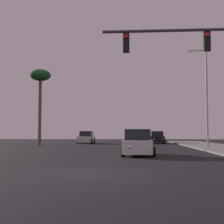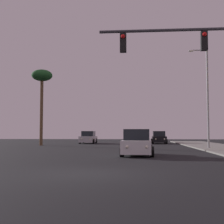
# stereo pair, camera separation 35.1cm
# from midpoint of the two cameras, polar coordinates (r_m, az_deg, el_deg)

# --- Properties ---
(ground_plane) EXTENTS (120.00, 120.00, 0.00)m
(ground_plane) POSITION_cam_midpoint_polar(r_m,az_deg,el_deg) (11.33, -3.51, -11.17)
(ground_plane) COLOR black
(car_black) EXTENTS (2.04, 4.32, 1.68)m
(car_black) POSITION_cam_midpoint_polar(r_m,az_deg,el_deg) (43.18, 8.81, -4.69)
(car_black) COLOR black
(car_black) RESTS_ON ground
(car_red) EXTENTS (2.04, 4.31, 1.68)m
(car_red) POSITION_cam_midpoint_polar(r_m,az_deg,el_deg) (42.89, 4.73, -4.73)
(car_red) COLOR maroon
(car_red) RESTS_ON ground
(car_white) EXTENTS (2.04, 4.34, 1.68)m
(car_white) POSITION_cam_midpoint_polar(r_m,az_deg,el_deg) (20.22, 5.07, -5.76)
(car_white) COLOR silver
(car_white) RESTS_ON ground
(car_silver) EXTENTS (2.04, 4.34, 1.68)m
(car_silver) POSITION_cam_midpoint_polar(r_m,az_deg,el_deg) (42.83, -4.12, -4.74)
(car_silver) COLOR #B7B7BC
(car_silver) RESTS_ON ground
(traffic_light_mast) EXTENTS (7.56, 0.36, 6.50)m
(traffic_light_mast) POSITION_cam_midpoint_polar(r_m,az_deg,el_deg) (15.21, 18.85, 8.87)
(traffic_light_mast) COLOR #38383D
(traffic_light_mast) RESTS_ON sidewalk_right
(street_lamp) EXTENTS (1.74, 0.24, 9.00)m
(street_lamp) POSITION_cam_midpoint_polar(r_m,az_deg,el_deg) (29.43, 17.17, 3.51)
(street_lamp) COLOR #99999E
(street_lamp) RESTS_ON sidewalk_right
(palm_tree_mid) EXTENTS (2.40, 2.40, 8.79)m
(palm_tree_mid) POSITION_cam_midpoint_polar(r_m,az_deg,el_deg) (37.30, -12.42, 5.81)
(palm_tree_mid) COLOR brown
(palm_tree_mid) RESTS_ON ground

